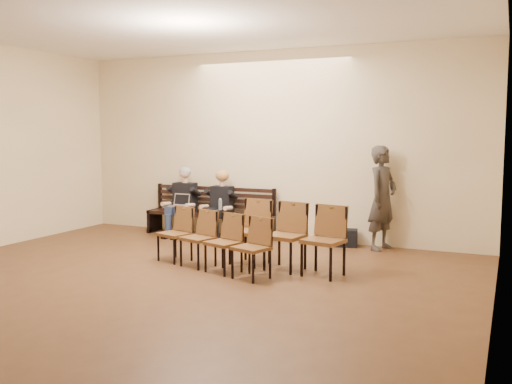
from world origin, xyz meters
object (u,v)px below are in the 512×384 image
at_px(bench, 209,224).
at_px(bag, 345,238).
at_px(seated_woman, 220,208).
at_px(water_bottle, 220,211).
at_px(laptop, 178,207).
at_px(passerby, 383,190).
at_px(seated_man, 182,202).
at_px(chair_row_front, 285,236).
at_px(chair_row_back, 210,241).

distance_m(bench, bag, 2.66).
relative_size(seated_woman, water_bottle, 5.36).
distance_m(laptop, bag, 3.22).
xyz_separation_m(bench, bag, (2.66, 0.10, -0.07)).
bearing_deg(bench, passerby, 1.74).
relative_size(seated_man, bag, 3.13).
bearing_deg(passerby, laptop, 115.36).
height_order(water_bottle, chair_row_front, chair_row_front).
height_order(bag, chair_row_back, chair_row_back).
height_order(bench, bag, bench).
bearing_deg(passerby, water_bottle, 118.08).
bearing_deg(water_bottle, bag, 11.72).
distance_m(laptop, passerby, 3.84).
bearing_deg(chair_row_back, seated_man, 147.30).
bearing_deg(laptop, bench, 20.40).
height_order(bag, passerby, passerby).
bearing_deg(water_bottle, seated_man, 165.76).
distance_m(bench, chair_row_front, 3.02).
distance_m(seated_woman, water_bottle, 0.28).
xyz_separation_m(laptop, passerby, (3.79, 0.43, 0.45)).
relative_size(bench, chair_row_front, 1.47).
bearing_deg(passerby, chair_row_front, 173.10).
relative_size(laptop, chair_row_front, 0.19).
bearing_deg(seated_woman, laptop, -165.10).
bearing_deg(water_bottle, laptop, 177.97).
bearing_deg(water_bottle, bench, 139.88).
relative_size(seated_woman, chair_row_back, 0.57).
bearing_deg(seated_woman, chair_row_front, -41.78).
height_order(seated_woman, passerby, passerby).
xyz_separation_m(bench, seated_man, (-0.53, -0.12, 0.42)).
height_order(seated_woman, water_bottle, seated_woman).
bearing_deg(chair_row_front, chair_row_back, -146.76).
bearing_deg(bench, water_bottle, -40.12).
bearing_deg(seated_man, chair_row_front, -32.48).
xyz_separation_m(seated_woman, passerby, (3.00, 0.22, 0.44)).
xyz_separation_m(laptop, water_bottle, (0.93, -0.03, -0.01)).
bearing_deg(seated_woman, bench, 157.52).
relative_size(water_bottle, passerby, 0.11).
xyz_separation_m(passerby, chair_row_front, (-0.98, -2.03, -0.53)).
height_order(water_bottle, passerby, passerby).
relative_size(bench, laptop, 7.77).
bearing_deg(bag, passerby, 0.00).
bearing_deg(chair_row_back, bench, 136.95).
bearing_deg(chair_row_front, water_bottle, 150.96).
bearing_deg(laptop, bag, -5.35).
bearing_deg(bag, bench, -177.85).
bearing_deg(laptop, chair_row_back, -61.12).
bearing_deg(passerby, bag, 108.88).
bearing_deg(laptop, passerby, -6.62).
bearing_deg(chair_row_back, chair_row_front, 40.25).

